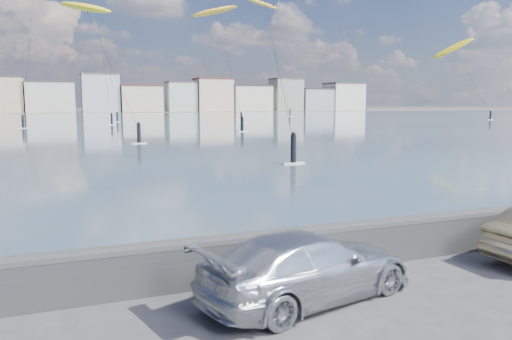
{
  "coord_description": "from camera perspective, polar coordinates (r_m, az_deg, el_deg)",
  "views": [
    {
      "loc": [
        -3.29,
        -6.94,
        3.81
      ],
      "look_at": [
        1.0,
        4.0,
        2.2
      ],
      "focal_mm": 35.0,
      "sensor_mm": 36.0,
      "label": 1
    }
  ],
  "objects": [
    {
      "name": "ground",
      "position": [
        8.58,
        3.73,
        -18.59
      ],
      "size": [
        700.0,
        700.0,
        0.0
      ],
      "primitive_type": "plane",
      "color": "#333335",
      "rests_on": "ground"
    },
    {
      "name": "bay_water",
      "position": [
        98.57,
        -19.56,
        5.14
      ],
      "size": [
        500.0,
        177.0,
        0.0
      ],
      "primitive_type": "cube",
      "color": "#3E4E61",
      "rests_on": "ground"
    },
    {
      "name": "far_shore_strip",
      "position": [
        207.0,
        -20.62,
        6.25
      ],
      "size": [
        500.0,
        60.0,
        0.0
      ],
      "primitive_type": "cube",
      "color": "#4C473D",
      "rests_on": "ground"
    },
    {
      "name": "seawall",
      "position": [
        10.69,
        -2.48,
        -9.79
      ],
      "size": [
        400.0,
        0.36,
        1.08
      ],
      "color": "#28282B",
      "rests_on": "ground"
    },
    {
      "name": "far_buildings",
      "position": [
        193.01,
        -20.24,
        7.98
      ],
      "size": [
        240.79,
        13.26,
        14.6
      ],
      "color": "gray",
      "rests_on": "ground"
    },
    {
      "name": "car_silver",
      "position": [
        9.87,
        5.97,
        -10.85
      ],
      "size": [
        4.88,
        2.91,
        1.32
      ],
      "primitive_type": "imported",
      "rotation": [
        0.0,
        0.0,
        1.82
      ],
      "color": "silver",
      "rests_on": "ground"
    },
    {
      "name": "kitesurfer_1",
      "position": [
        62.68,
        -18.88,
        17.02
      ],
      "size": [
        7.5,
        19.97,
        15.87
      ],
      "color": "yellow",
      "rests_on": "ground"
    },
    {
      "name": "kitesurfer_9",
      "position": [
        144.69,
        0.45,
        18.49
      ],
      "size": [
        11.11,
        15.58,
        33.2
      ],
      "color": "#BF8C19",
      "rests_on": "ground"
    },
    {
      "name": "kitesurfer_10",
      "position": [
        79.26,
        -4.7,
        17.44
      ],
      "size": [
        8.28,
        17.16,
        19.08
      ],
      "color": "#BF8C19",
      "rests_on": "ground"
    },
    {
      "name": "kitesurfer_13",
      "position": [
        130.81,
        21.61,
        12.75
      ],
      "size": [
        8.94,
        19.5,
        19.71
      ],
      "color": "yellow",
      "rests_on": "ground"
    }
  ]
}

